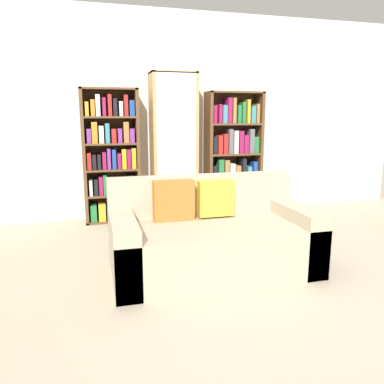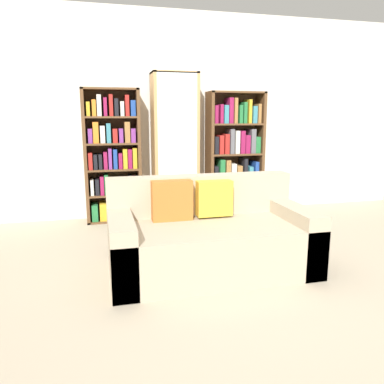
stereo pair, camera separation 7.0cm
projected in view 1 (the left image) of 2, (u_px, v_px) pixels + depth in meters
ground_plane at (255, 284)px, 3.06m from camera, size 16.00×16.00×0.00m
wall_back at (184, 116)px, 5.11m from camera, size 6.66×0.06×2.70m
couch at (211, 237)px, 3.32m from camera, size 1.75×0.91×0.80m
bookshelf_left at (112, 159)px, 4.77m from camera, size 0.70×0.32×1.68m
display_cabinet at (174, 147)px, 4.93m from camera, size 0.59×0.36×1.89m
bookshelf_right at (233, 157)px, 5.19m from camera, size 0.77×0.32×1.67m
wine_bottle at (225, 208)px, 4.90m from camera, size 0.07×0.07×0.41m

